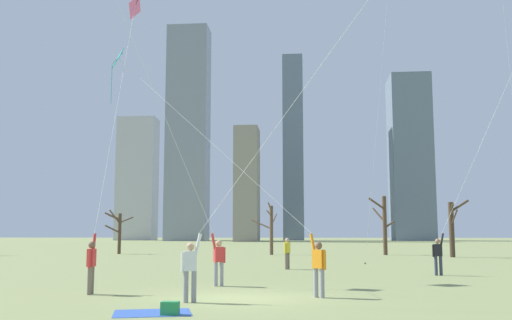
{
  "coord_description": "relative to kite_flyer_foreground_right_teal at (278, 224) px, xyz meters",
  "views": [
    {
      "loc": [
        2.1,
        -17.02,
        1.89
      ],
      "look_at": [
        0.0,
        6.0,
        4.81
      ],
      "focal_mm": 40.49,
      "sensor_mm": 36.0,
      "label": 1
    }
  ],
  "objects": [
    {
      "name": "bare_tree_rightmost",
      "position": [
        -16.11,
        32.77,
        -0.01
      ],
      "size": [
        2.37,
        2.58,
        3.97
      ],
      "color": "#4C3828",
      "rests_on": "ground"
    },
    {
      "name": "skyline_squat_block",
      "position": [
        -42.7,
        125.64,
        13.49
      ],
      "size": [
        9.64,
        6.28,
        31.32
      ],
      "color": "#B2B2B7",
      "rests_on": "ground"
    },
    {
      "name": "ground_plane",
      "position": [
        -1.15,
        -1.0,
        -2.17
      ],
      "size": [
        400.0,
        400.0,
        0.0
      ],
      "primitive_type": "plane",
      "color": "#848E56"
    },
    {
      "name": "kite_flyer_foreground_left_white",
      "position": [
        -3.93,
        2.24,
        2.85
      ],
      "size": [
        8.08,
        2.17,
        19.21
      ],
      "color": "gray",
      "rests_on": "ground"
    },
    {
      "name": "skyline_mid_tower_right",
      "position": [
        -27.33,
        114.67,
        23.34
      ],
      "size": [
        9.6,
        6.79,
        51.02
      ],
      "color": "gray",
      "rests_on": "ground"
    },
    {
      "name": "kite_flyer_far_back_orange",
      "position": [
        7.57,
        8.88,
        0.62
      ],
      "size": [
        5.8,
        1.39,
        11.96
      ],
      "color": "#33384C",
      "rests_on": "ground"
    },
    {
      "name": "kite_flyer_midfield_right_pink",
      "position": [
        -5.97,
        0.81,
        0.78
      ],
      "size": [
        1.31,
        7.8,
        12.68
      ],
      "color": "#726656",
      "rests_on": "ground"
    },
    {
      "name": "bare_tree_leftmost",
      "position": [
        -2.34,
        32.13,
        0.15
      ],
      "size": [
        2.2,
        3.13,
        4.5
      ],
      "color": "brown",
      "rests_on": "ground"
    },
    {
      "name": "kite_flyer_foreground_right_teal",
      "position": [
        0.0,
        0.0,
        0.0
      ],
      "size": [
        8.33,
        5.12,
        9.33
      ],
      "color": "gray",
      "rests_on": "ground"
    },
    {
      "name": "kite_flyer_midfield_center_purple",
      "position": [
        -0.62,
        -2.3,
        1.18
      ],
      "size": [
        8.68,
        0.83,
        12.79
      ],
      "color": "gray",
      "rests_on": "ground"
    },
    {
      "name": "picnic_spot",
      "position": [
        -2.48,
        -4.49,
        -2.07
      ],
      "size": [
        2.11,
        1.83,
        0.31
      ],
      "color": "#3359B2",
      "rests_on": "ground"
    },
    {
      "name": "skyline_wide_slab",
      "position": [
        25.53,
        122.85,
        17.69
      ],
      "size": [
        9.37,
        11.08,
        39.72
      ],
      "color": "slate",
      "rests_on": "ground"
    },
    {
      "name": "skyline_mid_tower_left",
      "position": [
        -2.73,
        126.19,
        21.12
      ],
      "size": [
        5.06,
        6.95,
        46.58
      ],
      "color": "slate",
      "rests_on": "ground"
    },
    {
      "name": "bare_tree_left_of_center",
      "position": [
        7.39,
        32.52,
        0.53
      ],
      "size": [
        2.38,
        1.98,
        5.02
      ],
      "color": "#4C3828",
      "rests_on": "ground"
    },
    {
      "name": "skyline_slender_spire",
      "position": [
        -12.2,
        104.75,
        10.08
      ],
      "size": [
        5.07,
        7.37,
        24.5
      ],
      "color": "gray",
      "rests_on": "ground"
    },
    {
      "name": "bare_tree_right_of_center",
      "position": [
        12.08,
        28.33,
        0.22
      ],
      "size": [
        1.6,
        2.01,
        4.48
      ],
      "color": "#423326",
      "rests_on": "ground"
    },
    {
      "name": "bystander_watching_nearby",
      "position": [
        -0.19,
        12.35,
        -1.26
      ],
      "size": [
        0.34,
        0.46,
        1.62
      ],
      "color": "#726656",
      "rests_on": "ground"
    }
  ]
}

